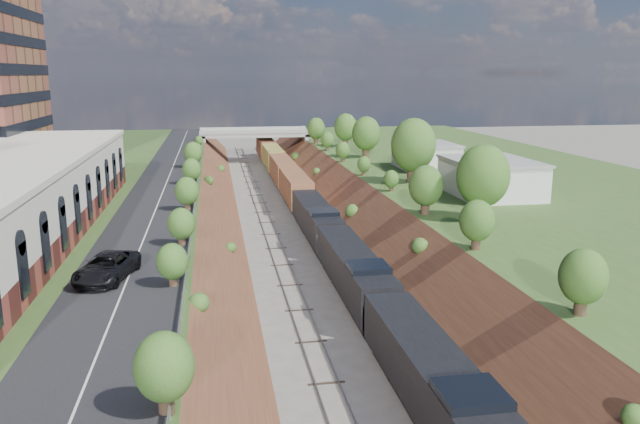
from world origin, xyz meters
The scene contains 15 objects.
platform_left centered at (-33.00, 60.00, 2.50)m, with size 44.00×180.00×5.00m, color #385824.
platform_right centered at (33.00, 60.00, 2.50)m, with size 44.00×180.00×5.00m, color #385824.
embankment_left centered at (-11.00, 60.00, 0.00)m, with size 7.07×180.00×7.07m, color brown.
embankment_right centered at (11.00, 60.00, 0.00)m, with size 7.07×180.00×7.07m, color brown.
rail_left_track centered at (-2.60, 60.00, 0.09)m, with size 1.58×180.00×0.18m, color gray.
rail_right_track centered at (2.60, 60.00, 0.09)m, with size 1.58×180.00×0.18m, color gray.
road centered at (-15.50, 60.00, 5.05)m, with size 8.00×180.00×0.10m, color black.
guardrail centered at (-11.40, 59.80, 5.55)m, with size 0.10×171.00×0.70m.
overpass centered at (0.00, 122.00, 4.92)m, with size 24.50×8.30×7.40m.
white_building_near centered at (23.50, 52.00, 7.00)m, with size 9.00×12.00×4.00m, color silver.
white_building_far centered at (23.00, 74.00, 6.80)m, with size 8.00×10.00×3.60m, color silver.
tree_right_large centered at (17.00, 40.00, 9.38)m, with size 5.25×5.25×7.61m.
tree_left_crest centered at (-11.80, 20.00, 7.04)m, with size 2.45×2.45×3.55m.
freight_train centered at (2.60, 70.72, 2.69)m, with size 3.23×129.58×4.77m.
suv centered at (-16.89, 26.71, 6.01)m, with size 3.01×6.53×1.81m, color black.
Camera 1 is at (-9.16, -17.21, 19.35)m, focal length 35.00 mm.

